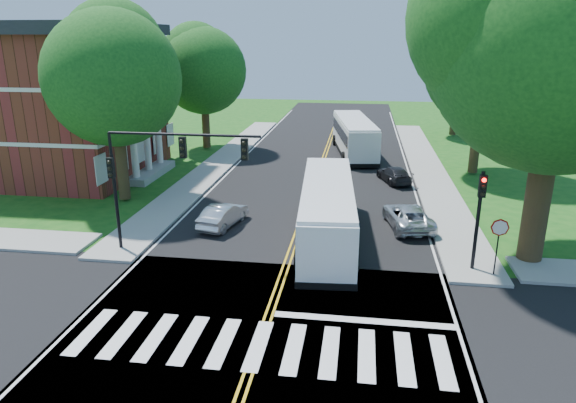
% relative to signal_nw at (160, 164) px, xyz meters
% --- Properties ---
extents(ground, '(140.00, 140.00, 0.00)m').
position_rel_signal_nw_xyz_m(ground, '(5.86, -6.43, -4.38)').
color(ground, '#134E14').
rests_on(ground, ground).
extents(road, '(14.00, 96.00, 0.01)m').
position_rel_signal_nw_xyz_m(road, '(5.86, 11.57, -4.37)').
color(road, black).
rests_on(road, ground).
extents(cross_road, '(60.00, 12.00, 0.01)m').
position_rel_signal_nw_xyz_m(cross_road, '(5.86, -6.43, -4.37)').
color(cross_road, black).
rests_on(cross_road, ground).
extents(center_line, '(0.36, 70.00, 0.01)m').
position_rel_signal_nw_xyz_m(center_line, '(5.86, 15.57, -4.36)').
color(center_line, gold).
rests_on(center_line, road).
extents(edge_line_w, '(0.12, 70.00, 0.01)m').
position_rel_signal_nw_xyz_m(edge_line_w, '(-0.94, 15.57, -4.36)').
color(edge_line_w, silver).
rests_on(edge_line_w, road).
extents(edge_line_e, '(0.12, 70.00, 0.01)m').
position_rel_signal_nw_xyz_m(edge_line_e, '(12.66, 15.57, -4.36)').
color(edge_line_e, silver).
rests_on(edge_line_e, road).
extents(crosswalk, '(12.60, 3.00, 0.01)m').
position_rel_signal_nw_xyz_m(crosswalk, '(5.86, -6.93, -4.36)').
color(crosswalk, silver).
rests_on(crosswalk, road).
extents(stop_bar, '(6.60, 0.40, 0.01)m').
position_rel_signal_nw_xyz_m(stop_bar, '(9.36, -4.83, -4.36)').
color(stop_bar, silver).
rests_on(stop_bar, road).
extents(sidewalk_nw, '(2.60, 40.00, 0.15)m').
position_rel_signal_nw_xyz_m(sidewalk_nw, '(-2.44, 18.57, -4.30)').
color(sidewalk_nw, gray).
rests_on(sidewalk_nw, ground).
extents(sidewalk_ne, '(2.60, 40.00, 0.15)m').
position_rel_signal_nw_xyz_m(sidewalk_ne, '(14.16, 18.57, -4.30)').
color(sidewalk_ne, gray).
rests_on(sidewalk_ne, ground).
extents(tree_ne_big, '(10.80, 10.80, 14.91)m').
position_rel_signal_nw_xyz_m(tree_ne_big, '(16.86, 1.57, 5.24)').
color(tree_ne_big, '#312513').
rests_on(tree_ne_big, ground).
extents(tree_west_near, '(8.00, 8.00, 11.40)m').
position_rel_signal_nw_xyz_m(tree_west_near, '(-5.64, 7.57, 3.15)').
color(tree_west_near, '#312513').
rests_on(tree_west_near, ground).
extents(tree_west_far, '(7.60, 7.60, 10.67)m').
position_rel_signal_nw_xyz_m(tree_west_far, '(-5.14, 23.57, 2.62)').
color(tree_west_far, '#312513').
rests_on(tree_west_far, ground).
extents(tree_east_mid, '(8.40, 8.40, 11.93)m').
position_rel_signal_nw_xyz_m(tree_east_mid, '(17.36, 17.57, 3.48)').
color(tree_east_mid, '#312513').
rests_on(tree_east_mid, ground).
extents(tree_east_far, '(7.20, 7.20, 10.34)m').
position_rel_signal_nw_xyz_m(tree_east_far, '(18.36, 33.57, 2.48)').
color(tree_east_far, '#312513').
rests_on(tree_east_far, ground).
extents(brick_building, '(20.00, 13.00, 10.80)m').
position_rel_signal_nw_xyz_m(brick_building, '(-16.10, 13.57, 1.04)').
color(brick_building, '#622E18').
rests_on(brick_building, ground).
extents(signal_nw, '(7.15, 0.46, 5.66)m').
position_rel_signal_nw_xyz_m(signal_nw, '(0.00, 0.00, 0.00)').
color(signal_nw, black).
rests_on(signal_nw, ground).
extents(signal_ne, '(0.30, 0.46, 4.40)m').
position_rel_signal_nw_xyz_m(signal_ne, '(14.06, 0.01, -1.41)').
color(signal_ne, black).
rests_on(signal_ne, ground).
extents(stop_sign, '(0.76, 0.08, 2.53)m').
position_rel_signal_nw_xyz_m(stop_sign, '(14.86, -0.45, -2.35)').
color(stop_sign, black).
rests_on(stop_sign, ground).
extents(bus_lead, '(3.39, 11.73, 3.00)m').
position_rel_signal_nw_xyz_m(bus_lead, '(7.43, 2.77, -2.79)').
color(bus_lead, silver).
rests_on(bus_lead, road).
extents(bus_follow, '(4.41, 12.08, 3.06)m').
position_rel_signal_nw_xyz_m(bus_follow, '(8.31, 23.44, -2.75)').
color(bus_follow, silver).
rests_on(bus_follow, road).
extents(hatchback, '(2.06, 3.96, 1.24)m').
position_rel_signal_nw_xyz_m(hatchback, '(1.71, 3.98, -3.75)').
color(hatchback, silver).
rests_on(hatchback, road).
extents(suv, '(2.85, 4.80, 1.25)m').
position_rel_signal_nw_xyz_m(suv, '(11.64, 5.27, -3.74)').
color(suv, silver).
rests_on(suv, road).
extents(dark_sedan, '(2.68, 4.12, 1.11)m').
position_rel_signal_nw_xyz_m(dark_sedan, '(11.38, 14.42, -3.81)').
color(dark_sedan, black).
rests_on(dark_sedan, road).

